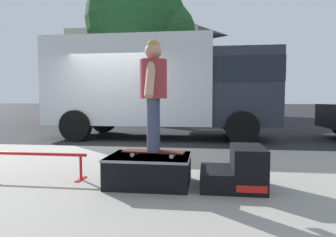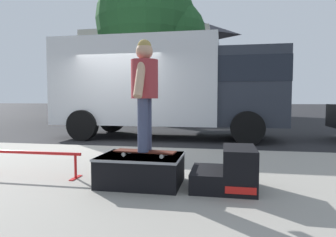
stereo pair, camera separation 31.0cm
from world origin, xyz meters
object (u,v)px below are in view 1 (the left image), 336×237
at_px(skate_box, 149,169).
at_px(box_truck, 163,84).
at_px(kicker_ramp, 238,171).
at_px(street_tree_main, 142,25).
at_px(grind_rail, 34,159).
at_px(skateboard, 154,152).
at_px(skater_kid, 153,86).

xyz_separation_m(skate_box, box_truck, (-0.66, 5.59, 1.38)).
bearing_deg(kicker_ramp, street_tree_main, 108.60).
relative_size(skate_box, grind_rail, 0.69).
distance_m(kicker_ramp, box_truck, 6.02).
height_order(grind_rail, street_tree_main, street_tree_main).
xyz_separation_m(grind_rail, box_truck, (0.99, 5.48, 1.31)).
xyz_separation_m(skate_box, grind_rail, (-1.65, 0.11, 0.07)).
bearing_deg(skateboard, kicker_ramp, 3.14).
xyz_separation_m(skate_box, kicker_ramp, (1.11, -0.00, 0.01)).
relative_size(skate_box, street_tree_main, 0.14).
bearing_deg(skater_kid, kicker_ramp, 3.14).
relative_size(skateboard, box_truck, 0.12).
height_order(kicker_ramp, box_truck, box_truck).
relative_size(kicker_ramp, grind_rail, 0.51).
relative_size(kicker_ramp, skateboard, 0.97).
bearing_deg(skate_box, kicker_ramp, -0.02).
bearing_deg(skate_box, grind_rail, 176.33).
height_order(skateboard, box_truck, box_truck).
bearing_deg(box_truck, skater_kid, -82.68).
relative_size(skate_box, box_truck, 0.15).
bearing_deg(skate_box, skateboard, -40.88).
distance_m(skate_box, skater_kid, 1.06).
distance_m(skater_kid, box_truck, 5.70).
distance_m(grind_rail, skater_kid, 1.99).
relative_size(kicker_ramp, street_tree_main, 0.11).
bearing_deg(skateboard, street_tree_main, 103.21).
relative_size(kicker_ramp, box_truck, 0.11).
xyz_separation_m(skateboard, street_tree_main, (-2.45, 10.45, 4.20)).
height_order(kicker_ramp, skater_kid, skater_kid).
relative_size(skate_box, kicker_ramp, 1.36).
height_order(grind_rail, skater_kid, skater_kid).
xyz_separation_m(kicker_ramp, grind_rail, (-2.76, 0.11, 0.06)).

